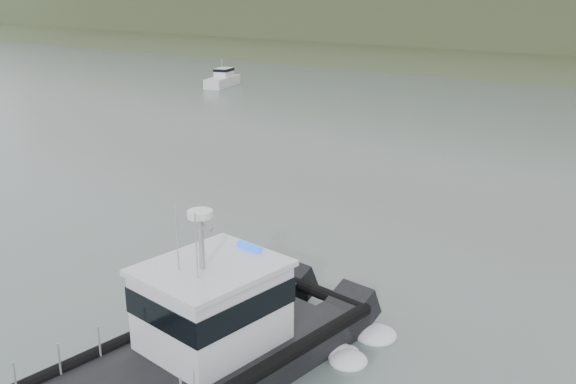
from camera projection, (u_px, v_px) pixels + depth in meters
The scene contains 3 objects.
ground at pixel (196, 300), 26.11m from camera, with size 400.00×400.00×0.00m, color #4A5852.
patrol_boat at pixel (204, 338), 20.44m from camera, with size 5.87×12.76×5.98m.
motorboat at pixel (223, 79), 83.36m from camera, with size 3.89×6.91×3.61m.
Camera 1 is at (16.81, -16.92, 12.12)m, focal length 40.00 mm.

